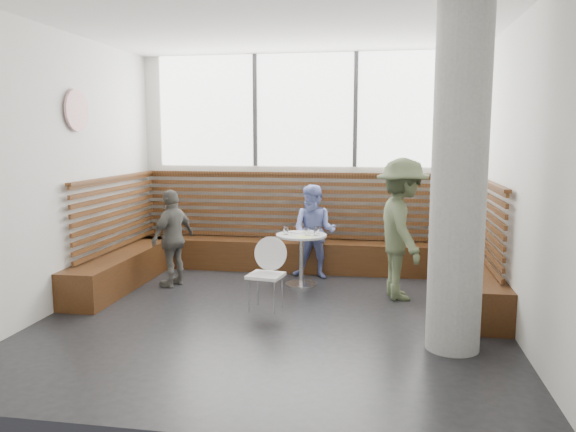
% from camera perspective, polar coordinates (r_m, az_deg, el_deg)
% --- Properties ---
extents(room, '(5.00, 5.00, 3.20)m').
position_cam_1_polar(room, '(6.02, -1.59, 4.35)').
color(room, silver).
rests_on(room, ground).
extents(booth, '(5.00, 2.50, 1.44)m').
position_cam_1_polar(booth, '(7.91, 0.94, -3.47)').
color(booth, '#3B210E').
rests_on(booth, ground).
extents(concrete_column, '(0.50, 0.50, 3.20)m').
position_cam_1_polar(concrete_column, '(5.34, 16.97, 3.51)').
color(concrete_column, gray).
rests_on(concrete_column, ground).
extents(wall_art, '(0.03, 0.50, 0.50)m').
position_cam_1_polar(wall_art, '(7.26, -20.68, 10.00)').
color(wall_art, white).
rests_on(wall_art, room).
extents(cafe_table, '(0.68, 0.68, 0.70)m').
position_cam_1_polar(cafe_table, '(7.53, 1.36, -3.35)').
color(cafe_table, silver).
rests_on(cafe_table, ground).
extents(cafe_chair, '(0.40, 0.39, 0.83)m').
position_cam_1_polar(cafe_chair, '(6.53, -2.17, -5.27)').
color(cafe_chair, white).
rests_on(cafe_chair, ground).
extents(adult_man, '(0.89, 1.24, 1.74)m').
position_cam_1_polar(adult_man, '(7.01, 11.47, -1.30)').
color(adult_man, '#4C593B').
rests_on(adult_man, ground).
extents(child_back, '(0.73, 0.61, 1.32)m').
position_cam_1_polar(child_back, '(7.91, 2.68, -1.60)').
color(child_back, '#7786CE').
rests_on(child_back, ground).
extents(child_left, '(0.56, 0.82, 1.30)m').
position_cam_1_polar(child_left, '(7.64, -11.61, -2.20)').
color(child_left, '#5D5B54').
rests_on(child_left, ground).
extents(plate_near, '(0.20, 0.20, 0.01)m').
position_cam_1_polar(plate_near, '(7.64, 0.91, -1.62)').
color(plate_near, white).
rests_on(plate_near, cafe_table).
extents(plate_far, '(0.21, 0.21, 0.01)m').
position_cam_1_polar(plate_far, '(7.64, 2.33, -1.63)').
color(plate_far, white).
rests_on(plate_far, cafe_table).
extents(glass_left, '(0.07, 0.07, 0.11)m').
position_cam_1_polar(glass_left, '(7.50, -0.21, -1.44)').
color(glass_left, white).
rests_on(glass_left, cafe_table).
extents(glass_mid, '(0.07, 0.07, 0.11)m').
position_cam_1_polar(glass_mid, '(7.39, 2.01, -1.60)').
color(glass_mid, white).
rests_on(glass_mid, cafe_table).
extents(glass_right, '(0.08, 0.08, 0.12)m').
position_cam_1_polar(glass_right, '(7.43, 2.92, -1.51)').
color(glass_right, white).
rests_on(glass_right, cafe_table).
extents(menu_card, '(0.24, 0.19, 0.00)m').
position_cam_1_polar(menu_card, '(7.29, 1.70, -2.14)').
color(menu_card, '#A5C64C').
rests_on(menu_card, cafe_table).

